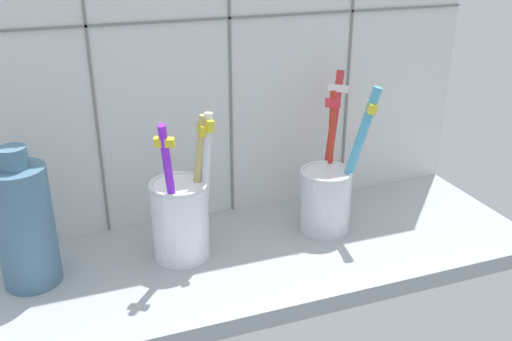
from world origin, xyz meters
The scene contains 5 objects.
counter_slab centered at (0.00, 0.00, 1.00)cm, with size 64.00×22.00×2.00cm, color #9EA3A8.
tile_wall_back centered at (0.00, 12.00, 22.50)cm, with size 64.00×2.20×45.00cm.
toothbrush_cup_left centered at (-8.80, 2.02, 7.12)cm, with size 7.30×7.51×17.03cm.
toothbrush_cup_right centered at (9.30, 2.32, 6.86)cm, with size 8.52×10.29×18.09cm.
ceramic_vase centered at (-24.81, 2.53, 8.76)cm, with size 5.87×5.87×15.07cm.
Camera 1 is at (-20.64, -53.55, 36.88)cm, focal length 40.44 mm.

